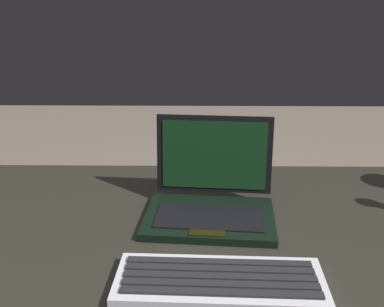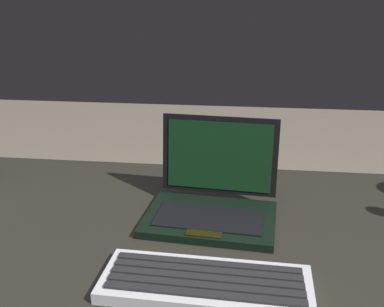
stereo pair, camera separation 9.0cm
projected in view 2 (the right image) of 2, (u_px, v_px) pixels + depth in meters
desk at (213, 260)px, 0.94m from camera, size 1.65×0.72×0.75m
laptop_front at (212, 199)px, 0.97m from camera, size 0.29×0.23×0.20m
external_keyboard at (204, 283)px, 0.74m from camera, size 0.35×0.14×0.02m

